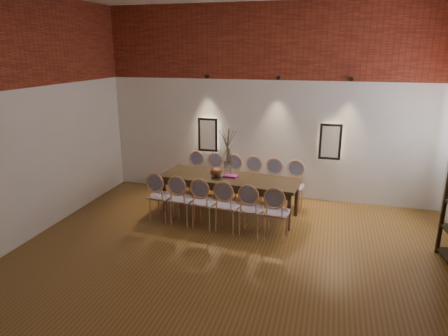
% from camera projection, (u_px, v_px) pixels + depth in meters
% --- Properties ---
extents(floor, '(7.00, 7.00, 0.02)m').
position_uv_depth(floor, '(224.00, 279.00, 5.61)').
color(floor, brown).
rests_on(floor, ground).
extents(wall_back, '(7.00, 0.10, 4.00)m').
position_uv_depth(wall_back, '(269.00, 104.00, 8.32)').
color(wall_back, silver).
rests_on(wall_back, ground).
extents(wall_front, '(7.00, 0.10, 4.00)m').
position_uv_depth(wall_front, '(12.00, 309.00, 1.76)').
color(wall_front, silver).
rests_on(wall_front, ground).
extents(brick_band_back, '(7.00, 0.02, 1.50)m').
position_uv_depth(brick_band_back, '(270.00, 41.00, 7.90)').
color(brick_band_back, maroon).
rests_on(brick_band_back, ground).
extents(niche_left, '(0.36, 0.06, 0.66)m').
position_uv_depth(niche_left, '(208.00, 135.00, 8.76)').
color(niche_left, '#FFEAC6').
rests_on(niche_left, wall_back).
extents(niche_right, '(0.36, 0.06, 0.66)m').
position_uv_depth(niche_right, '(330.00, 142.00, 8.10)').
color(niche_right, '#FFEAC6').
rests_on(niche_right, wall_back).
extents(spot_fixture_left, '(0.08, 0.10, 0.08)m').
position_uv_depth(spot_fixture_left, '(207.00, 76.00, 8.37)').
color(spot_fixture_left, black).
rests_on(spot_fixture_left, wall_back).
extents(spot_fixture_mid, '(0.08, 0.10, 0.08)m').
position_uv_depth(spot_fixture_mid, '(278.00, 78.00, 7.99)').
color(spot_fixture_mid, black).
rests_on(spot_fixture_mid, wall_back).
extents(spot_fixture_right, '(0.08, 0.10, 0.08)m').
position_uv_depth(spot_fixture_right, '(351.00, 79.00, 7.64)').
color(spot_fixture_right, black).
rests_on(spot_fixture_right, wall_back).
extents(dining_table, '(2.71, 1.09, 0.75)m').
position_uv_depth(dining_table, '(229.00, 196.00, 7.73)').
color(dining_table, '#382A16').
rests_on(dining_table, floor).
extents(chair_near_a, '(0.48, 0.48, 0.94)m').
position_uv_depth(chair_near_a, '(161.00, 196.00, 7.44)').
color(chair_near_a, tan).
rests_on(chair_near_a, floor).
extents(chair_near_b, '(0.48, 0.48, 0.94)m').
position_uv_depth(chair_near_b, '(182.00, 199.00, 7.30)').
color(chair_near_b, tan).
rests_on(chair_near_b, floor).
extents(chair_near_c, '(0.48, 0.48, 0.94)m').
position_uv_depth(chair_near_c, '(205.00, 202.00, 7.15)').
color(chair_near_c, tan).
rests_on(chair_near_c, floor).
extents(chair_near_d, '(0.48, 0.48, 0.94)m').
position_uv_depth(chair_near_d, '(228.00, 205.00, 7.00)').
color(chair_near_d, tan).
rests_on(chair_near_d, floor).
extents(chair_near_e, '(0.48, 0.48, 0.94)m').
position_uv_depth(chair_near_e, '(252.00, 209.00, 6.85)').
color(chair_near_e, tan).
rests_on(chair_near_e, floor).
extents(chair_near_f, '(0.48, 0.48, 0.94)m').
position_uv_depth(chair_near_f, '(277.00, 212.00, 6.70)').
color(chair_near_f, tan).
rests_on(chair_near_f, floor).
extents(chair_far_a, '(0.48, 0.48, 0.94)m').
position_uv_depth(chair_far_a, '(193.00, 175.00, 8.71)').
color(chair_far_a, tan).
rests_on(chair_far_a, floor).
extents(chair_far_b, '(0.48, 0.48, 0.94)m').
position_uv_depth(chair_far_b, '(212.00, 177.00, 8.56)').
color(chair_far_b, tan).
rests_on(chair_far_b, floor).
extents(chair_far_c, '(0.48, 0.48, 0.94)m').
position_uv_depth(chair_far_c, '(231.00, 179.00, 8.41)').
color(chair_far_c, tan).
rests_on(chair_far_c, floor).
extents(chair_far_d, '(0.48, 0.48, 0.94)m').
position_uv_depth(chair_far_d, '(251.00, 181.00, 8.26)').
color(chair_far_d, tan).
rests_on(chair_far_d, floor).
extents(chair_far_e, '(0.48, 0.48, 0.94)m').
position_uv_depth(chair_far_e, '(272.00, 184.00, 8.11)').
color(chair_far_e, tan).
rests_on(chair_far_e, floor).
extents(chair_far_f, '(0.48, 0.48, 0.94)m').
position_uv_depth(chair_far_f, '(293.00, 186.00, 7.96)').
color(chair_far_f, tan).
rests_on(chair_far_f, floor).
extents(vase, '(0.14, 0.14, 0.30)m').
position_uv_depth(vase, '(228.00, 170.00, 7.59)').
color(vase, silver).
rests_on(vase, dining_table).
extents(dried_branches, '(0.50, 0.50, 0.70)m').
position_uv_depth(dried_branches, '(228.00, 147.00, 7.47)').
color(dried_branches, brown).
rests_on(dried_branches, vase).
extents(bowl, '(0.24, 0.24, 0.18)m').
position_uv_depth(bowl, '(216.00, 172.00, 7.64)').
color(bowl, brown).
rests_on(bowl, dining_table).
extents(book, '(0.28, 0.20, 0.03)m').
position_uv_depth(book, '(230.00, 176.00, 7.65)').
color(book, '#961484').
rests_on(book, dining_table).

